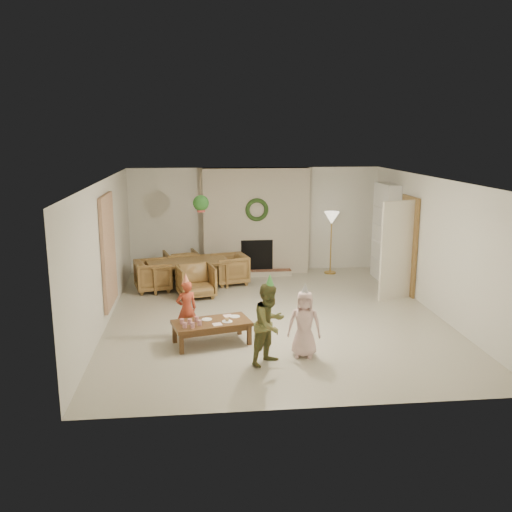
{
  "coord_description": "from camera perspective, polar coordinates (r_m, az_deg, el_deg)",
  "views": [
    {
      "loc": [
        -1.33,
        -9.56,
        3.3
      ],
      "look_at": [
        -0.3,
        0.4,
        1.05
      ],
      "focal_mm": 38.57,
      "sensor_mm": 36.0,
      "label": 1
    }
  ],
  "objects": [
    {
      "name": "plate_c",
      "position": [
        9.01,
        -2.22,
        -6.28
      ],
      "size": [
        0.2,
        0.2,
        0.01
      ],
      "primitive_type": "cylinder",
      "rotation": [
        0.0,
        0.0,
        0.25
      ],
      "color": "white",
      "rests_on": "coffee_table_top"
    },
    {
      "name": "wall_back",
      "position": [
        13.29,
        -0.09,
        3.79
      ],
      "size": [
        7.0,
        0.0,
        7.0
      ],
      "primitive_type": "plane",
      "rotation": [
        1.57,
        0.0,
        0.0
      ],
      "color": "silver",
      "rests_on": "floor"
    },
    {
      "name": "cup_f",
      "position": [
        8.81,
        -6.18,
        -6.52
      ],
      "size": [
        0.08,
        0.08,
        0.08
      ],
      "primitive_type": "cylinder",
      "rotation": [
        0.0,
        0.0,
        0.25
      ],
      "color": "silver",
      "rests_on": "coffee_table_top"
    },
    {
      "name": "fireplace_wreath",
      "position": [
        12.82,
        0.1,
        4.82
      ],
      "size": [
        0.54,
        0.1,
        0.54
      ],
      "primitive_type": "torus",
      "rotation": [
        1.57,
        0.0,
        0.0
      ],
      "color": "#1C3915",
      "rests_on": "fireplace_mass"
    },
    {
      "name": "books_row_lower",
      "position": [
        12.71,
        13.2,
        0.01
      ],
      "size": [
        0.2,
        0.4,
        0.24
      ],
      "primitive_type": "cube",
      "color": "#B14320",
      "rests_on": "bookshelf_shelf_a"
    },
    {
      "name": "bookshelf_shelf_b",
      "position": [
        12.8,
        13.13,
        1.3
      ],
      "size": [
        0.3,
        0.92,
        0.03
      ],
      "primitive_type": "cube",
      "color": "white",
      "rests_on": "bookshelf_carcass"
    },
    {
      "name": "party_hat_pink",
      "position": [
        8.13,
        5.11,
        -3.39
      ],
      "size": [
        0.18,
        0.18,
        0.18
      ],
      "primitive_type": "cone",
      "rotation": [
        0.0,
        0.0,
        -0.43
      ],
      "color": "#ABABB2",
      "rests_on": "child_pink"
    },
    {
      "name": "cup_a",
      "position": [
        8.57,
        -7.41,
        -7.13
      ],
      "size": [
        0.08,
        0.08,
        0.08
      ],
      "primitive_type": "cylinder",
      "rotation": [
        0.0,
        0.0,
        0.25
      ],
      "color": "silver",
      "rests_on": "coffee_table_top"
    },
    {
      "name": "napkin_right",
      "position": [
        9.05,
        -2.93,
        -6.2
      ],
      "size": [
        0.17,
        0.17,
        0.01
      ],
      "primitive_type": "cube",
      "rotation": [
        0.0,
        0.0,
        0.25
      ],
      "color": "#FAB8BF",
      "rests_on": "coffee_table_top"
    },
    {
      "name": "door_frame",
      "position": [
        11.81,
        15.53,
        1.06
      ],
      "size": [
        0.05,
        0.86,
        2.04
      ],
      "primitive_type": "cube",
      "color": "brown",
      "rests_on": "floor"
    },
    {
      "name": "coffee_leg_fr",
      "position": [
        8.82,
        -0.71,
        -8.2
      ],
      "size": [
        0.08,
        0.08,
        0.32
      ],
      "primitive_type": "cube",
      "rotation": [
        0.0,
        0.0,
        0.25
      ],
      "color": "brown",
      "rests_on": "floor"
    },
    {
      "name": "dining_chair_right",
      "position": [
        12.24,
        -2.73,
        -1.37
      ],
      "size": [
        0.88,
        0.86,
        0.67
      ],
      "primitive_type": "imported",
      "rotation": [
        0.0,
        0.0,
        -1.34
      ],
      "color": "brown",
      "rests_on": "floor"
    },
    {
      "name": "curtain_panel",
      "position": [
        10.1,
        -15.06,
        0.52
      ],
      "size": [
        0.06,
        1.2,
        2.0
      ],
      "primitive_type": "cube",
      "color": "#C9AE8E",
      "rests_on": "wall_left"
    },
    {
      "name": "dining_chair_left",
      "position": [
        11.89,
        -10.62,
        -2.0
      ],
      "size": [
        0.88,
        0.86,
        0.67
      ],
      "primitive_type": "imported",
      "rotation": [
        0.0,
        0.0,
        1.8
      ],
      "color": "brown",
      "rests_on": "floor"
    },
    {
      "name": "food_scoop",
      "position": [
        8.78,
        -3.01,
        -6.56
      ],
      "size": [
        0.08,
        0.08,
        0.07
      ],
      "primitive_type": "sphere",
      "rotation": [
        0.0,
        0.0,
        0.25
      ],
      "color": "tan",
      "rests_on": "plate_b"
    },
    {
      "name": "dining_chair_far",
      "position": [
        12.74,
        -7.78,
        -0.92
      ],
      "size": [
        0.86,
        0.88,
        0.67
      ],
      "primitive_type": "imported",
      "rotation": [
        0.0,
        0.0,
        3.37
      ],
      "color": "brown",
      "rests_on": "floor"
    },
    {
      "name": "coffee_leg_br",
      "position": [
        9.26,
        -1.74,
        -7.18
      ],
      "size": [
        0.08,
        0.08,
        0.32
      ],
      "primitive_type": "cube",
      "rotation": [
        0.0,
        0.0,
        0.25
      ],
      "color": "brown",
      "rests_on": "floor"
    },
    {
      "name": "dining_chair_near",
      "position": [
        11.31,
        -6.23,
        -2.62
      ],
      "size": [
        0.86,
        0.88,
        0.67
      ],
      "primitive_type": "imported",
      "rotation": [
        0.0,
        0.0,
        0.23
      ],
      "color": "brown",
      "rests_on": "floor"
    },
    {
      "name": "child_plaid",
      "position": [
        7.99,
        1.42,
        -7.05
      ],
      "size": [
        0.74,
        0.73,
        1.21
      ],
      "primitive_type": "imported",
      "rotation": [
        0.0,
        0.0,
        0.74
      ],
      "color": "brown",
      "rests_on": "floor"
    },
    {
      "name": "cup_d",
      "position": [
        8.72,
        -6.9,
        -6.76
      ],
      "size": [
        0.08,
        0.08,
        0.08
      ],
      "primitive_type": "cylinder",
      "rotation": [
        0.0,
        0.0,
        0.25
      ],
      "color": "silver",
      "rests_on": "coffee_table_top"
    },
    {
      "name": "hanging_plant_pot",
      "position": [
        11.16,
        -5.72,
        4.88
      ],
      "size": [
        0.16,
        0.16,
        0.12
      ],
      "primitive_type": "cylinder",
      "color": "#9A3631",
      "rests_on": "hanging_plant_cord"
    },
    {
      "name": "dining_table",
      "position": [
        12.03,
        -7.05,
        -1.87
      ],
      "size": [
        1.89,
        1.33,
        0.6
      ],
      "primitive_type": "imported",
      "rotation": [
        0.0,
        0.0,
        0.23
      ],
      "color": "brown",
      "rests_on": "floor"
    },
    {
      "name": "fireplace_mass",
      "position": [
        13.09,
        -0.01,
        3.65
      ],
      "size": [
        2.5,
        0.4,
        2.5
      ],
      "primitive_type": "cube",
      "color": "#532916",
      "rests_on": "floor"
    },
    {
      "name": "bookshelf_shelf_a",
      "position": [
        12.88,
        13.04,
        -0.45
      ],
      "size": [
        0.3,
        0.92,
        0.03
      ],
      "primitive_type": "cube",
      "color": "white",
      "rests_on": "bookshelf_carcass"
    },
    {
      "name": "cup_e",
      "position": [
        8.64,
        -5.88,
        -6.9
      ],
      "size": [
        0.08,
        0.08,
        0.08
      ],
      "primitive_type": "cylinder",
      "rotation": [
        0.0,
        0.0,
        0.25
      ],
      "color": "silver",
      "rests_on": "coffee_table_top"
    },
    {
      "name": "fireplace_hearth",
      "position": [
        12.99,
        0.15,
        -1.78
      ],
      "size": [
        1.6,
        0.3,
        0.12
      ],
      "primitive_type": "cube",
      "color": "brown",
      "rests_on": "floor"
    },
    {
      "name": "child_pink",
      "position": [
        8.3,
        5.03,
        -7.04
      ],
      "size": [
        0.56,
        0.44,
        1.02
      ],
      "primitive_type": "imported",
      "rotation": [
        0.0,
        0.0,
        -0.25
      ],
      "color": "beige",
      "rests_on": "floor"
    },
    {
      "name": "floor",
      "position": [
        10.2,
        1.92,
        -6.22
      ],
      "size": [
        7.0,
        7.0,
        0.0
      ],
      "primitive_type": "plane",
      "color": "#B7B29E",
      "rests_on": "ground"
    },
    {
      "name": "floor_lamp_post",
      "position": [
        13.19,
        7.77,
        1.16
      ],
      "size": [
        0.03,
        0.03,
        1.34
      ],
      "primitive_type": "cylinder",
      "color": "gold",
      "rests_on": "floor"
    },
    {
      "name": "cup_b",
      "position": [
        8.74,
        -7.68,
        -6.74
      ],
      "size": [
        0.08,
        0.08,
        0.08
      ],
      "primitive_type": "cylinder",
      "rotation": [
        0.0,
        0.0,
        0.25
      ],
      "color": "silver",
      "rests_on": "coffee_table_top"
    },
    {
      "name": "plate_a",
      "position": [
        8.9,
        -5.13,
        -6.56
      ],
      "size": [
        0.2,
        0.2,
        0.01
      ],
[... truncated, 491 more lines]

